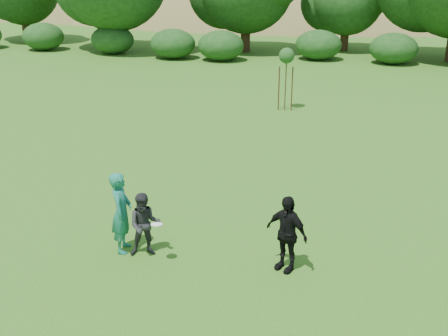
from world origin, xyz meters
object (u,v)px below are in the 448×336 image
(player_teal, at_px, (121,212))
(player_grey, at_px, (145,225))
(player_black, at_px, (286,233))
(sapling, at_px, (287,57))

(player_teal, relative_size, player_grey, 1.27)
(player_teal, xyz_separation_m, player_grey, (0.61, -0.10, -0.22))
(player_black, bearing_deg, sapling, 125.19)
(player_grey, relative_size, player_black, 0.87)
(player_grey, distance_m, sapling, 14.13)
(sapling, bearing_deg, player_teal, -99.93)
(player_black, bearing_deg, player_grey, -150.39)
(player_teal, bearing_deg, player_grey, -109.22)
(sapling, bearing_deg, player_grey, -97.40)
(player_teal, height_order, player_black, player_teal)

